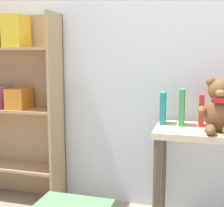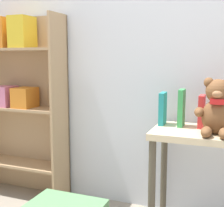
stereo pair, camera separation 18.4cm
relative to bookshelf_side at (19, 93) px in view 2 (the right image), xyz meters
The scene contains 8 objects.
wall_back 1.18m from the bookshelf_side, ahead, with size 4.80×0.06×2.50m.
bookshelf_side is the anchor object (origin of this frame).
display_table 1.39m from the bookshelf_side, ahead, with size 0.62×0.38×0.62m.
teddy_bear 1.41m from the bookshelf_side, ahead, with size 0.23×0.21×0.30m.
book_standing_teal 1.08m from the bookshelf_side, ahead, with size 0.03×0.12×0.19m, color teal.
book_standing_green 1.19m from the bookshelf_side, ahead, with size 0.03×0.10×0.22m, color #33934C.
book_standing_red 1.31m from the bookshelf_side, ahead, with size 0.03×0.11×0.19m, color red.
book_standing_pink 1.42m from the bookshelf_side, ahead, with size 0.03×0.13×0.19m, color #D17093.
Camera 2 is at (0.39, -0.73, 1.01)m, focal length 50.00 mm.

